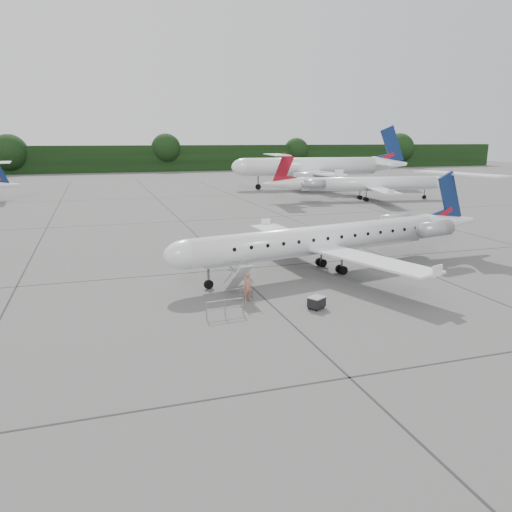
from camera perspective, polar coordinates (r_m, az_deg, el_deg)
name	(u,v)px	position (r m, az deg, el deg)	size (l,w,h in m)	color
ground	(309,290)	(33.90, 6.06, -3.90)	(320.00, 320.00, 0.00)	#585856
treeline	(139,159)	(160.25, -13.23, 10.78)	(260.00, 4.00, 8.00)	black
main_regional_jet	(322,226)	(37.95, 7.54, 3.45)	(27.88, 20.07, 7.15)	white
airstair	(238,279)	(32.32, -2.05, -2.62)	(0.85, 2.45, 2.24)	white
passenger	(248,287)	(31.21, -0.89, -3.58)	(0.67, 0.44, 1.85)	#996453
safety_railing	(225,309)	(28.70, -3.55, -6.02)	(2.20, 0.08, 1.00)	gray
baggage_cart	(317,302)	(30.22, 6.94, -5.28)	(0.93, 0.75, 0.81)	black
bg_narrowbody	(311,158)	(103.61, 6.30, 11.12)	(34.80, 25.06, 12.49)	white
bg_regional_right	(370,177)	(85.11, 12.90, 8.82)	(29.43, 21.19, 7.72)	white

